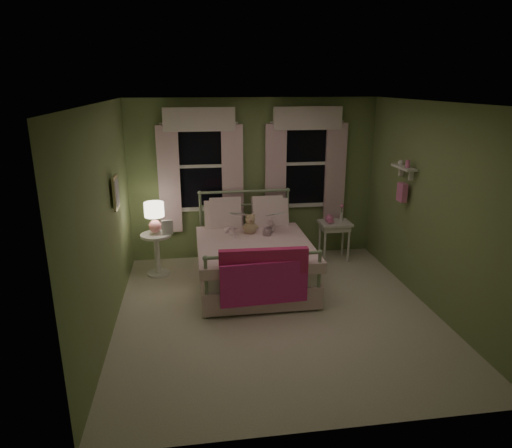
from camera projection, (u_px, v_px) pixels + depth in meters
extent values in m
plane|color=white|center=(276.00, 312.00, 5.84)|extent=(4.20, 4.20, 0.00)
plane|color=white|center=(280.00, 103.00, 5.07)|extent=(4.20, 4.20, 0.00)
plane|color=#748C54|center=(254.00, 180.00, 7.44)|extent=(4.00, 0.00, 4.00)
plane|color=#748C54|center=(330.00, 290.00, 3.47)|extent=(4.00, 0.00, 4.00)
plane|color=#748C54|center=(105.00, 222.00, 5.18)|extent=(0.00, 4.20, 4.20)
plane|color=#748C54|center=(434.00, 209.00, 5.73)|extent=(0.00, 4.20, 4.20)
cube|color=white|center=(253.00, 256.00, 6.59)|extent=(1.44, 1.94, 0.26)
cube|color=white|center=(253.00, 271.00, 6.66)|extent=(1.54, 2.02, 0.30)
cube|color=white|center=(254.00, 248.00, 6.39)|extent=(1.58, 1.75, 0.14)
cylinder|color=#9EB793|center=(205.00, 266.00, 6.53)|extent=(0.04, 1.90, 0.04)
cylinder|color=#9EB793|center=(299.00, 261.00, 6.72)|extent=(0.04, 1.90, 0.04)
cylinder|color=#9EB793|center=(201.00, 228.00, 7.36)|extent=(0.04, 0.04, 1.15)
cylinder|color=#9EB793|center=(287.00, 224.00, 7.56)|extent=(0.04, 0.04, 1.15)
sphere|color=#9EB793|center=(200.00, 193.00, 7.19)|extent=(0.07, 0.07, 0.07)
sphere|color=#9EB793|center=(288.00, 190.00, 7.39)|extent=(0.07, 0.07, 0.07)
cylinder|color=#9EB793|center=(244.00, 191.00, 7.29)|extent=(1.42, 0.04, 0.04)
cylinder|color=#9EB793|center=(244.00, 205.00, 7.35)|extent=(1.38, 0.03, 0.03)
cylinder|color=#9EB793|center=(206.00, 289.00, 5.58)|extent=(0.04, 0.04, 0.80)
cylinder|color=#9EB793|center=(319.00, 282.00, 5.77)|extent=(0.04, 0.04, 0.80)
sphere|color=#9EB793|center=(205.00, 258.00, 5.46)|extent=(0.07, 0.07, 0.07)
sphere|color=#9EB793|center=(320.00, 252.00, 5.66)|extent=(0.07, 0.07, 0.07)
cylinder|color=#9EB793|center=(264.00, 255.00, 5.56)|extent=(1.42, 0.04, 0.04)
cube|color=white|center=(222.00, 218.00, 7.08)|extent=(0.55, 0.32, 0.57)
cube|color=white|center=(270.00, 216.00, 7.19)|extent=(0.55, 0.32, 0.57)
cube|color=white|center=(225.00, 213.00, 7.07)|extent=(0.48, 0.30, 0.51)
cube|color=white|center=(267.00, 211.00, 7.16)|extent=(0.48, 0.30, 0.51)
cube|color=#D32967|center=(264.00, 261.00, 5.58)|extent=(1.10, 0.13, 0.32)
cube|color=#E42C8E|center=(264.00, 284.00, 5.60)|extent=(1.10, 0.10, 0.55)
imported|color=#F7D1DD|center=(230.00, 215.00, 6.83)|extent=(0.27, 0.19, 0.69)
imported|color=#F7D1DD|center=(267.00, 213.00, 6.90)|extent=(0.40, 0.34, 0.71)
imported|color=beige|center=(232.00, 217.00, 6.58)|extent=(0.23, 0.17, 0.26)
imported|color=beige|center=(270.00, 218.00, 6.67)|extent=(0.22, 0.16, 0.26)
sphere|color=tan|center=(250.00, 228.00, 6.77)|extent=(0.20, 0.20, 0.20)
sphere|color=tan|center=(250.00, 219.00, 6.71)|extent=(0.15, 0.15, 0.15)
sphere|color=tan|center=(247.00, 216.00, 6.69)|extent=(0.06, 0.06, 0.06)
sphere|color=tan|center=(253.00, 216.00, 6.70)|extent=(0.06, 0.06, 0.06)
sphere|color=tan|center=(245.00, 227.00, 6.73)|extent=(0.08, 0.08, 0.08)
sphere|color=tan|center=(256.00, 227.00, 6.75)|extent=(0.08, 0.08, 0.08)
sphere|color=#8C6B51|center=(251.00, 221.00, 6.66)|extent=(0.05, 0.05, 0.05)
cylinder|color=white|center=(156.00, 235.00, 6.82)|extent=(0.46, 0.46, 0.04)
cylinder|color=white|center=(157.00, 255.00, 6.91)|extent=(0.08, 0.08, 0.60)
cylinder|color=white|center=(158.00, 273.00, 7.00)|extent=(0.34, 0.34, 0.03)
sphere|color=pink|center=(155.00, 226.00, 6.78)|extent=(0.19, 0.19, 0.19)
cylinder|color=pink|center=(155.00, 219.00, 6.75)|extent=(0.03, 0.03, 0.12)
cylinder|color=#FFEAC6|center=(154.00, 209.00, 6.70)|extent=(0.29, 0.29, 0.21)
imported|color=beige|center=(162.00, 235.00, 6.75)|extent=(0.20, 0.25, 0.02)
cube|color=white|center=(335.00, 223.00, 7.41)|extent=(0.50, 0.40, 0.04)
cube|color=white|center=(335.00, 227.00, 7.43)|extent=(0.44, 0.34, 0.08)
cylinder|color=white|center=(325.00, 245.00, 7.33)|extent=(0.04, 0.04, 0.60)
cylinder|color=white|center=(349.00, 244.00, 7.39)|extent=(0.04, 0.04, 0.60)
cylinder|color=white|center=(320.00, 239.00, 7.62)|extent=(0.04, 0.04, 0.60)
cylinder|color=white|center=(343.00, 238.00, 7.67)|extent=(0.04, 0.04, 0.60)
sphere|color=pink|center=(329.00, 219.00, 7.37)|extent=(0.14, 0.14, 0.14)
cube|color=pink|center=(331.00, 221.00, 7.29)|extent=(0.11, 0.07, 0.04)
cylinder|color=white|center=(341.00, 217.00, 7.45)|extent=(0.05, 0.05, 0.14)
cylinder|color=#4C7F3F|center=(342.00, 210.00, 7.41)|extent=(0.01, 0.01, 0.12)
sphere|color=pink|center=(342.00, 206.00, 7.39)|extent=(0.06, 0.06, 0.06)
cube|color=black|center=(201.00, 166.00, 7.23)|extent=(0.76, 0.02, 1.35)
cube|color=white|center=(199.00, 121.00, 7.00)|extent=(0.84, 0.05, 0.06)
cube|color=white|center=(202.00, 209.00, 7.42)|extent=(0.84, 0.05, 0.06)
cube|color=white|center=(175.00, 167.00, 7.16)|extent=(0.06, 0.05, 1.40)
cube|color=white|center=(226.00, 166.00, 7.27)|extent=(0.06, 0.05, 1.40)
cube|color=white|center=(201.00, 166.00, 7.21)|extent=(0.76, 0.04, 0.05)
cube|color=white|center=(169.00, 180.00, 7.16)|extent=(0.34, 0.06, 1.70)
cube|color=white|center=(233.00, 178.00, 7.30)|extent=(0.34, 0.06, 1.70)
cube|color=white|center=(199.00, 119.00, 6.93)|extent=(1.10, 0.08, 0.36)
cylinder|color=white|center=(199.00, 123.00, 6.99)|extent=(1.20, 0.03, 0.03)
cube|color=black|center=(305.00, 163.00, 7.46)|extent=(0.76, 0.02, 1.35)
cube|color=white|center=(307.00, 120.00, 7.24)|extent=(0.84, 0.05, 0.06)
cube|color=white|center=(304.00, 205.00, 7.65)|extent=(0.84, 0.05, 0.06)
cube|color=white|center=(281.00, 164.00, 7.39)|extent=(0.06, 0.05, 1.40)
cube|color=white|center=(329.00, 163.00, 7.50)|extent=(0.06, 0.05, 1.40)
cube|color=white|center=(305.00, 164.00, 7.45)|extent=(0.76, 0.04, 0.05)
cube|color=silver|center=(276.00, 177.00, 7.39)|extent=(0.34, 0.06, 1.70)
cube|color=silver|center=(335.00, 175.00, 7.53)|extent=(0.34, 0.06, 1.70)
cube|color=white|center=(308.00, 118.00, 7.17)|extent=(1.10, 0.08, 0.36)
cylinder|color=white|center=(307.00, 122.00, 7.22)|extent=(1.20, 0.03, 0.03)
cube|color=white|center=(404.00, 168.00, 6.25)|extent=(0.15, 0.50, 0.03)
cube|color=white|center=(411.00, 175.00, 6.14)|extent=(0.06, 0.03, 0.14)
cube|color=white|center=(401.00, 171.00, 6.43)|extent=(0.06, 0.03, 0.14)
cylinder|color=pink|center=(408.00, 164.00, 6.14)|extent=(0.06, 0.06, 0.10)
sphere|color=white|center=(401.00, 163.00, 6.33)|extent=(0.08, 0.08, 0.08)
cube|color=pink|center=(402.00, 192.00, 6.36)|extent=(0.08, 0.18, 0.26)
cube|color=beige|center=(116.00, 193.00, 5.69)|extent=(0.03, 0.32, 0.42)
cube|color=silver|center=(117.00, 193.00, 5.69)|extent=(0.01, 0.25, 0.34)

